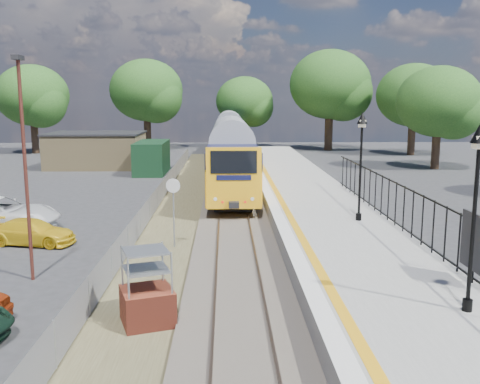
{
  "coord_description": "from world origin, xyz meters",
  "views": [
    {
      "loc": [
        -0.38,
        -16.21,
        5.99
      ],
      "look_at": [
        0.24,
        6.87,
        2.0
      ],
      "focal_mm": 40.0,
      "sensor_mm": 36.0,
      "label": 1
    }
  ],
  "objects_px": {
    "victorian_lamp_south": "(477,173)",
    "car_yellow": "(32,232)",
    "victorian_lamp_north": "(362,141)",
    "train": "(230,143)",
    "brick_plinth": "(147,289)",
    "carpark_lamp": "(25,156)",
    "speed_sign": "(173,201)"
  },
  "relations": [
    {
      "from": "victorian_lamp_south",
      "to": "victorian_lamp_north",
      "type": "xyz_separation_m",
      "value": [
        -0.2,
        10.0,
        0.0
      ]
    },
    {
      "from": "victorian_lamp_north",
      "to": "victorian_lamp_south",
      "type": "bearing_deg",
      "value": -88.85
    },
    {
      "from": "car_yellow",
      "to": "train",
      "type": "bearing_deg",
      "value": -8.48
    },
    {
      "from": "car_yellow",
      "to": "victorian_lamp_north",
      "type": "bearing_deg",
      "value": -77.92
    },
    {
      "from": "speed_sign",
      "to": "train",
      "type": "bearing_deg",
      "value": 94.51
    },
    {
      "from": "train",
      "to": "car_yellow",
      "type": "bearing_deg",
      "value": -109.52
    },
    {
      "from": "car_yellow",
      "to": "brick_plinth",
      "type": "bearing_deg",
      "value": -133.07
    },
    {
      "from": "train",
      "to": "car_yellow",
      "type": "height_order",
      "value": "train"
    },
    {
      "from": "carpark_lamp",
      "to": "victorian_lamp_north",
      "type": "bearing_deg",
      "value": 21.3
    },
    {
      "from": "victorian_lamp_south",
      "to": "carpark_lamp",
      "type": "xyz_separation_m",
      "value": [
        -12.42,
        5.24,
        -0.11
      ]
    },
    {
      "from": "victorian_lamp_south",
      "to": "speed_sign",
      "type": "distance_m",
      "value": 12.24
    },
    {
      "from": "victorian_lamp_south",
      "to": "speed_sign",
      "type": "relative_size",
      "value": 1.59
    },
    {
      "from": "train",
      "to": "victorian_lamp_north",
      "type": "bearing_deg",
      "value": -77.43
    },
    {
      "from": "victorian_lamp_north",
      "to": "train",
      "type": "relative_size",
      "value": 0.11
    },
    {
      "from": "train",
      "to": "brick_plinth",
      "type": "xyz_separation_m",
      "value": [
        -2.5,
        -32.35,
        -1.32
      ]
    },
    {
      "from": "train",
      "to": "car_yellow",
      "type": "distance_m",
      "value": 25.56
    },
    {
      "from": "victorian_lamp_north",
      "to": "carpark_lamp",
      "type": "bearing_deg",
      "value": -158.7
    },
    {
      "from": "victorian_lamp_south",
      "to": "car_yellow",
      "type": "distance_m",
      "value": 17.49
    },
    {
      "from": "speed_sign",
      "to": "carpark_lamp",
      "type": "relative_size",
      "value": 0.39
    },
    {
      "from": "victorian_lamp_north",
      "to": "carpark_lamp",
      "type": "height_order",
      "value": "carpark_lamp"
    },
    {
      "from": "victorian_lamp_north",
      "to": "speed_sign",
      "type": "height_order",
      "value": "victorian_lamp_north"
    },
    {
      "from": "victorian_lamp_north",
      "to": "brick_plinth",
      "type": "xyz_separation_m",
      "value": [
        -7.8,
        -8.57,
        -3.28
      ]
    },
    {
      "from": "victorian_lamp_north",
      "to": "speed_sign",
      "type": "distance_m",
      "value": 8.2
    },
    {
      "from": "train",
      "to": "car_yellow",
      "type": "xyz_separation_m",
      "value": [
        -8.52,
        -24.03,
        -1.81
      ]
    },
    {
      "from": "brick_plinth",
      "to": "car_yellow",
      "type": "height_order",
      "value": "brick_plinth"
    },
    {
      "from": "victorian_lamp_north",
      "to": "speed_sign",
      "type": "bearing_deg",
      "value": -172.48
    },
    {
      "from": "train",
      "to": "brick_plinth",
      "type": "distance_m",
      "value": 32.47
    },
    {
      "from": "victorian_lamp_north",
      "to": "brick_plinth",
      "type": "relative_size",
      "value": 2.17
    },
    {
      "from": "victorian_lamp_north",
      "to": "brick_plinth",
      "type": "height_order",
      "value": "victorian_lamp_north"
    },
    {
      "from": "train",
      "to": "brick_plinth",
      "type": "height_order",
      "value": "train"
    },
    {
      "from": "carpark_lamp",
      "to": "brick_plinth",
      "type": "bearing_deg",
      "value": -40.76
    },
    {
      "from": "victorian_lamp_south",
      "to": "car_yellow",
      "type": "height_order",
      "value": "victorian_lamp_south"
    }
  ]
}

